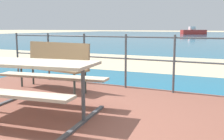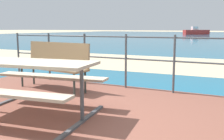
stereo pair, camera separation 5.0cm
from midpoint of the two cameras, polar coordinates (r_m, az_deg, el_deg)
name	(u,v)px [view 1 (the left image)]	position (r m, az deg, el deg)	size (l,w,h in m)	color
ground_plane	(49,130)	(3.60, -13.52, -12.23)	(240.00, 240.00, 0.00)	beige
patio_paving	(49,128)	(3.58, -13.53, -11.78)	(6.40, 5.20, 0.06)	brown
beach_strip	(176,64)	(9.83, 13.13, 1.22)	(54.00, 4.48, 0.01)	beige
picnic_table	(30,74)	(3.86, -17.30, -0.86)	(2.00, 1.64, 0.77)	#BCAD93
park_bench	(54,62)	(5.49, -12.29, 1.69)	(1.67, 0.63, 0.93)	#8C704C
railing_fence	(126,55)	(5.48, 2.65, 3.13)	(5.94, 0.04, 1.10)	#4C5156
boat_near	(194,32)	(55.10, 16.88, 7.72)	(4.90, 4.31, 1.50)	red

